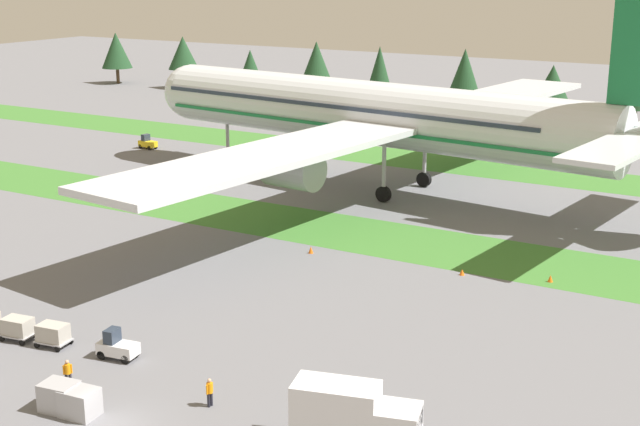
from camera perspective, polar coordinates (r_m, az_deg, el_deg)
grass_strip_near at (r=81.84m, az=5.74°, el=-1.89°), size 320.00×10.53×0.01m
grass_strip_far at (r=111.81m, az=12.82°, el=2.58°), size 320.00×10.53×0.01m
airliner at (r=98.47m, az=4.36°, el=6.31°), size 67.40×83.23×24.07m
baggage_tug at (r=59.47m, az=-12.88°, el=-8.33°), size 2.76×1.67×1.97m
cargo_dolly_lead at (r=62.26m, az=-16.74°, el=-7.39°), size 2.40×1.80×1.55m
cargo_dolly_second at (r=64.02m, az=-18.80°, el=-6.92°), size 2.40×1.80×1.55m
catering_truck at (r=47.58m, az=2.11°, el=-12.77°), size 7.31×3.98×3.58m
pushback_tractor at (r=125.15m, az=-10.99°, el=4.44°), size 2.74×1.61×1.97m
ground_crew_marshaller at (r=52.47m, az=-7.08°, el=-11.26°), size 0.36×0.56×1.74m
ground_crew_loader at (r=56.38m, az=-15.86°, el=-9.78°), size 0.38×0.47×1.74m
uld_container_1 at (r=52.92m, az=-15.14°, el=-11.64°), size 2.15×1.79×1.62m
uld_container_2 at (r=53.81m, az=-16.35°, el=-11.22°), size 2.20×1.86×1.69m
taxiway_marker_0 at (r=73.81m, az=14.54°, el=-4.08°), size 0.44×0.44×0.58m
taxiway_marker_1 at (r=78.39m, az=-0.59°, el=-2.37°), size 0.44×0.44×0.62m
taxiway_marker_2 at (r=73.92m, az=9.09°, el=-3.76°), size 0.44×0.44×0.50m
distant_tree_line at (r=147.90m, az=16.65°, el=8.17°), size 203.94×10.68×12.47m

